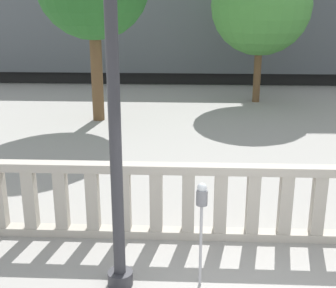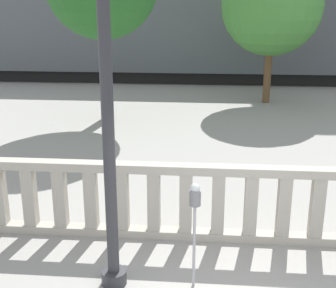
# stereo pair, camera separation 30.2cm
# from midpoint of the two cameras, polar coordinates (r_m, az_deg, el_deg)

# --- Properties ---
(balustrade) EXTENTS (12.74, 0.24, 1.29)m
(balustrade) POSITION_cam_midpoint_polar(r_m,az_deg,el_deg) (7.67, 7.23, -7.14)
(balustrade) COLOR #ADA599
(balustrade) RESTS_ON ground
(lamppost) EXTENTS (0.35, 0.35, 6.03)m
(lamppost) POSITION_cam_midpoint_polar(r_m,az_deg,el_deg) (5.73, -8.27, 9.02)
(lamppost) COLOR #2D2D33
(lamppost) RESTS_ON ground
(parking_meter) EXTENTS (0.15, 0.15, 1.52)m
(parking_meter) POSITION_cam_midpoint_polar(r_m,az_deg,el_deg) (6.20, 2.72, -7.55)
(parking_meter) COLOR #99999E
(parking_meter) RESTS_ON ground
(train_near) EXTENTS (26.86, 2.96, 4.41)m
(train_near) POSITION_cam_midpoint_polar(r_m,az_deg,el_deg) (22.25, 8.23, 12.75)
(train_near) COLOR black
(train_near) RESTS_ON ground
(tree_left) EXTENTS (3.57, 3.57, 5.30)m
(tree_left) POSITION_cam_midpoint_polar(r_m,az_deg,el_deg) (17.62, 10.79, 16.30)
(tree_left) COLOR brown
(tree_left) RESTS_ON ground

